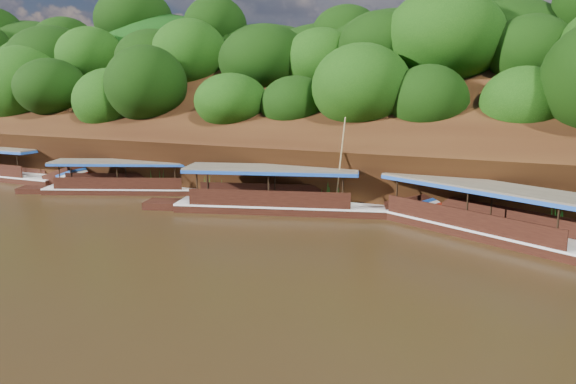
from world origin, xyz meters
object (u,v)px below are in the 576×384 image
at_px(boat_0, 509,230).
at_px(boat_2, 143,186).
at_px(boat_3, 8,173).
at_px(boat_1, 298,202).

height_order(boat_0, boat_2, boat_0).
bearing_deg(boat_0, boat_3, -157.12).
relative_size(boat_0, boat_1, 1.00).
bearing_deg(boat_0, boat_2, -159.37).
height_order(boat_1, boat_2, boat_1).
xyz_separation_m(boat_0, boat_1, (-12.00, 1.53, 0.01)).
height_order(boat_0, boat_3, boat_0).
relative_size(boat_1, boat_3, 1.07).
bearing_deg(boat_3, boat_1, -2.02).
relative_size(boat_1, boat_2, 1.10).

